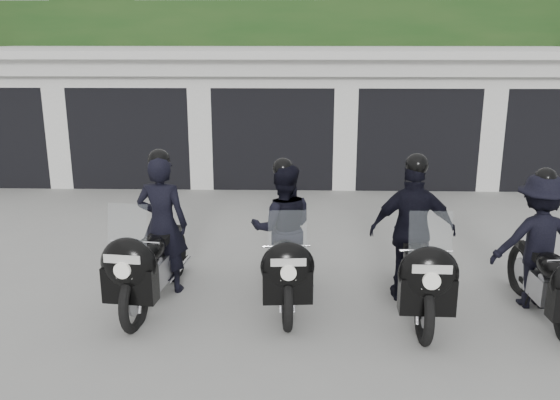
{
  "coord_description": "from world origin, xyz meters",
  "views": [
    {
      "loc": [
        0.5,
        -7.11,
        3.24
      ],
      "look_at": [
        0.29,
        0.81,
        1.05
      ],
      "focal_mm": 38.0,
      "sensor_mm": 36.0,
      "label": 1
    }
  ],
  "objects_px": {
    "police_bike_d": "(543,251)",
    "police_bike_b": "(284,239)",
    "police_bike_c": "(415,242)",
    "police_bike_a": "(155,242)"
  },
  "relations": [
    {
      "from": "police_bike_d",
      "to": "police_bike_b",
      "type": "bearing_deg",
      "value": 172.32
    },
    {
      "from": "police_bike_b",
      "to": "police_bike_c",
      "type": "relative_size",
      "value": 0.94
    },
    {
      "from": "police_bike_a",
      "to": "police_bike_b",
      "type": "relative_size",
      "value": 1.06
    },
    {
      "from": "police_bike_a",
      "to": "police_bike_c",
      "type": "relative_size",
      "value": 1.0
    },
    {
      "from": "police_bike_b",
      "to": "police_bike_d",
      "type": "relative_size",
      "value": 1.02
    },
    {
      "from": "police_bike_a",
      "to": "police_bike_d",
      "type": "distance_m",
      "value": 4.71
    },
    {
      "from": "police_bike_c",
      "to": "police_bike_a",
      "type": "bearing_deg",
      "value": -179.21
    },
    {
      "from": "police_bike_b",
      "to": "police_bike_c",
      "type": "xyz_separation_m",
      "value": [
        1.6,
        -0.21,
        0.05
      ]
    },
    {
      "from": "police_bike_d",
      "to": "police_bike_a",
      "type": "bearing_deg",
      "value": 176.16
    },
    {
      "from": "police_bike_a",
      "to": "police_bike_b",
      "type": "distance_m",
      "value": 1.61
    }
  ]
}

